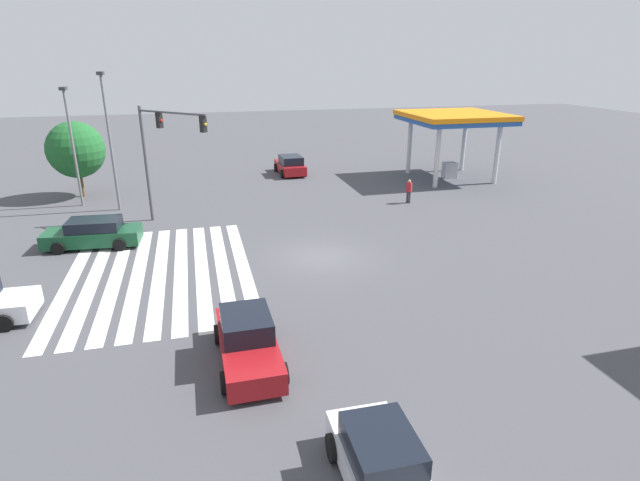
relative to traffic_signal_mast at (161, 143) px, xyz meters
The scene contains 12 objects.
ground_plane 11.49m from the traffic_signal_mast, 45.00° to the left, with size 144.84×144.84×0.00m, color #47474C.
crosswalk_markings 8.80m from the traffic_signal_mast, ahead, with size 12.26×8.20×0.01m.
traffic_signal_mast is the anchor object (origin of this frame).
car_0 22.56m from the traffic_signal_mast, 13.67° to the left, with size 4.17×1.96×1.48m.
car_1 6.24m from the traffic_signal_mast, 51.63° to the right, with size 2.36×4.89×1.47m.
car_2 15.52m from the traffic_signal_mast, 140.07° to the left, with size 4.31×2.27×1.60m.
car_5 16.31m from the traffic_signal_mast, 10.57° to the left, with size 4.57×2.04×1.62m.
gas_station_canopy 23.03m from the traffic_signal_mast, 107.19° to the left, with size 7.41×7.41×5.23m.
pedestrian 16.17m from the traffic_signal_mast, 92.54° to the left, with size 0.41×0.41×1.62m.
street_light_pole_a 7.97m from the traffic_signal_mast, 133.77° to the right, with size 0.80×0.36×7.63m.
street_light_pole_b 5.03m from the traffic_signal_mast, 139.98° to the right, with size 0.80×0.36×8.56m.
tree_corner_b 10.18m from the traffic_signal_mast, 142.48° to the right, with size 3.88×3.88×5.28m.
Camera 1 is at (22.27, -5.69, 9.34)m, focal length 28.00 mm.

